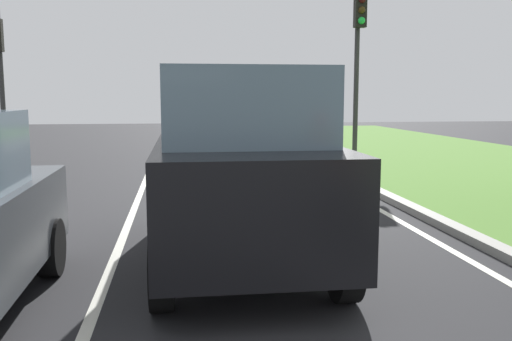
# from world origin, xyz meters

# --- Properties ---
(ground_plane) EXTENTS (60.00, 60.00, 0.00)m
(ground_plane) POSITION_xyz_m (0.00, 14.00, 0.00)
(ground_plane) COLOR #262628
(lane_line_center) EXTENTS (0.12, 32.00, 0.01)m
(lane_line_center) POSITION_xyz_m (-0.70, 14.00, 0.00)
(lane_line_center) COLOR silver
(lane_line_center) RESTS_ON ground
(lane_line_right_edge) EXTENTS (0.12, 32.00, 0.01)m
(lane_line_right_edge) POSITION_xyz_m (3.60, 14.00, 0.00)
(lane_line_right_edge) COLOR silver
(lane_line_right_edge) RESTS_ON ground
(curb_right) EXTENTS (0.24, 48.00, 0.12)m
(curb_right) POSITION_xyz_m (4.10, 14.00, 0.06)
(curb_right) COLOR #9E9B93
(curb_right) RESTS_ON ground
(car_suv_ahead) EXTENTS (1.99, 4.51, 2.28)m
(car_suv_ahead) POSITION_xyz_m (0.82, 9.38, 1.17)
(car_suv_ahead) COLOR black
(car_suv_ahead) RESTS_ON ground
(traffic_light_near_right) EXTENTS (0.32, 0.50, 4.98)m
(traffic_light_near_right) POSITION_xyz_m (5.13, 18.04, 3.39)
(traffic_light_near_right) COLOR #2D2D2D
(traffic_light_near_right) RESTS_ON ground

